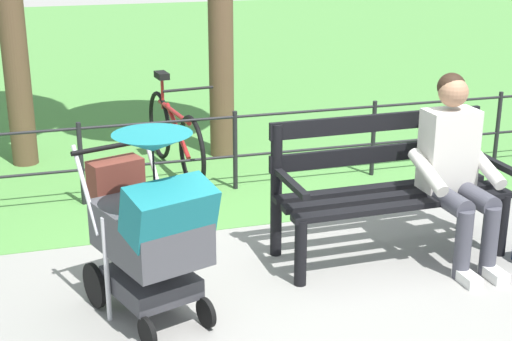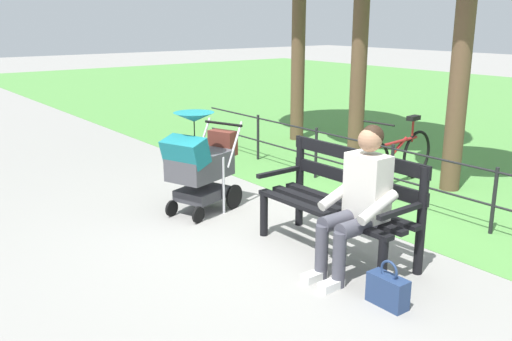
{
  "view_description": "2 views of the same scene",
  "coord_description": "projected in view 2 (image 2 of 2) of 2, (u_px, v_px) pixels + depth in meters",
  "views": [
    {
      "loc": [
        1.58,
        4.31,
        2.25
      ],
      "look_at": [
        0.31,
        0.04,
        0.74
      ],
      "focal_mm": 52.54,
      "sensor_mm": 36.0,
      "label": 1
    },
    {
      "loc": [
        -4.08,
        3.46,
        2.12
      ],
      "look_at": [
        0.19,
        0.22,
        0.65
      ],
      "focal_mm": 39.1,
      "sensor_mm": 36.0,
      "label": 2
    }
  ],
  "objects": [
    {
      "name": "park_bench",
      "position": [
        342.0,
        198.0,
        5.12
      ],
      "size": [
        1.61,
        0.63,
        0.96
      ],
      "color": "black",
      "rests_on": "ground"
    },
    {
      "name": "person_on_bench",
      "position": [
        358.0,
        197.0,
        4.64
      ],
      "size": [
        0.54,
        0.74,
        1.28
      ],
      "color": "#42424C",
      "rests_on": "ground"
    },
    {
      "name": "park_fence",
      "position": [
        411.0,
        173.0,
        6.34
      ],
      "size": [
        7.81,
        0.04,
        0.7
      ],
      "color": "black",
      "rests_on": "ground"
    },
    {
      "name": "ground_plane",
      "position": [
        284.0,
        232.0,
        5.71
      ],
      "size": [
        60.0,
        60.0,
        0.0
      ],
      "primitive_type": "plane",
      "color": "gray"
    },
    {
      "name": "handbag",
      "position": [
        388.0,
        290.0,
        4.22
      ],
      "size": [
        0.32,
        0.14,
        0.37
      ],
      "color": "navy",
      "rests_on": "ground"
    },
    {
      "name": "bicycle",
      "position": [
        397.0,
        158.0,
        7.25
      ],
      "size": [
        0.44,
        1.65,
        0.89
      ],
      "color": "black",
      "rests_on": "ground"
    },
    {
      "name": "stroller",
      "position": [
        200.0,
        162.0,
        6.14
      ],
      "size": [
        0.75,
        0.99,
        1.15
      ],
      "color": "black",
      "rests_on": "ground"
    }
  ]
}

